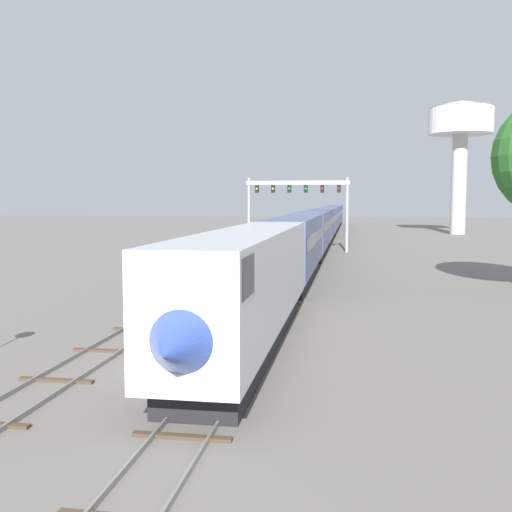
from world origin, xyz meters
TOP-DOWN VIEW (x-y plane):
  - ground_plane at (0.00, 0.00)m, footprint 400.00×400.00m
  - track_main at (2.00, 60.00)m, footprint 2.60×200.00m
  - track_near at (-3.50, 40.00)m, footprint 2.60×160.00m
  - passenger_train at (2.00, 66.18)m, footprint 3.04×144.89m
  - signal_gantry at (-0.25, 50.10)m, footprint 12.10×0.49m
  - water_tower at (24.49, 90.54)m, footprint 11.15×11.15m

SIDE VIEW (x-z plane):
  - ground_plane at x=0.00m, z-range 0.00..0.00m
  - track_main at x=2.00m, z-range -0.01..0.15m
  - track_near at x=-3.50m, z-range -0.01..0.15m
  - passenger_train at x=2.00m, z-range 0.21..5.01m
  - signal_gantry at x=-0.25m, z-range 2.04..10.69m
  - water_tower at x=24.49m, z-range 7.07..30.34m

